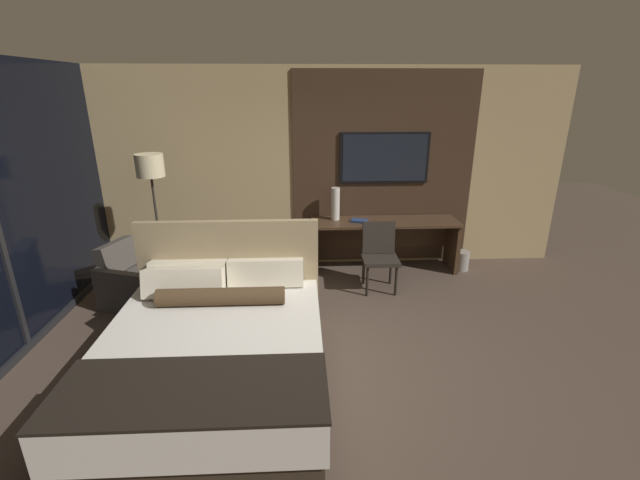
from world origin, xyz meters
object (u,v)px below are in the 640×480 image
(waste_bin, at_px, (461,260))
(armchair_by_window, at_px, (139,282))
(desk_chair, at_px, (379,251))
(floor_lamp, at_px, (151,177))
(book, at_px, (359,221))
(desk, at_px, (384,235))
(bed, at_px, (215,350))
(vase_tall, at_px, (335,204))
(tv, at_px, (384,158))

(waste_bin, bearing_deg, armchair_by_window, -169.85)
(desk_chair, xyz_separation_m, floor_lamp, (-2.86, 0.22, 0.95))
(floor_lamp, relative_size, book, 6.71)
(desk, height_order, armchair_by_window, armchair_by_window)
(book, bearing_deg, bed, -123.26)
(desk, bearing_deg, desk_chair, -105.87)
(floor_lamp, bearing_deg, vase_tall, 10.90)
(tv, relative_size, floor_lamp, 0.72)
(tv, distance_m, book, 0.95)
(vase_tall, bearing_deg, tv, 13.93)
(waste_bin, bearing_deg, desk, 174.85)
(tv, height_order, armchair_by_window, tv)
(desk, xyz_separation_m, book, (-0.37, -0.07, 0.24))
(vase_tall, bearing_deg, waste_bin, -4.91)
(floor_lamp, bearing_deg, desk, 7.41)
(desk, distance_m, vase_tall, 0.84)
(desk_chair, bearing_deg, armchair_by_window, -174.38)
(desk, height_order, desk_chair, desk_chair)
(desk_chair, relative_size, book, 3.35)
(tv, xyz_separation_m, armchair_by_window, (-3.19, -1.10, -1.32))
(desk_chair, height_order, vase_tall, vase_tall)
(bed, height_order, armchair_by_window, bed)
(tv, xyz_separation_m, vase_tall, (-0.70, -0.17, -0.61))
(armchair_by_window, distance_m, vase_tall, 2.76)
(floor_lamp, distance_m, waste_bin, 4.38)
(tv, distance_m, floor_lamp, 3.10)
(floor_lamp, relative_size, waste_bin, 6.24)
(vase_tall, bearing_deg, bed, -116.30)
(bed, distance_m, vase_tall, 2.92)
(floor_lamp, height_order, book, floor_lamp)
(book, bearing_deg, tv, 39.27)
(tv, relative_size, desk_chair, 1.44)
(bed, distance_m, tv, 3.58)
(desk, bearing_deg, armchair_by_window, -164.63)
(desk, height_order, floor_lamp, floor_lamp)
(bed, xyz_separation_m, waste_bin, (3.10, 2.40, -0.20))
(desk, relative_size, waste_bin, 7.36)
(desk, xyz_separation_m, desk_chair, (-0.17, -0.61, -0.00))
(armchair_by_window, bearing_deg, book, -55.32)
(bed, height_order, vase_tall, bed)
(book, bearing_deg, armchair_by_window, -164.11)
(armchair_by_window, bearing_deg, desk, -55.85)
(vase_tall, distance_m, waste_bin, 2.02)
(tv, height_order, book, tv)
(tv, relative_size, waste_bin, 4.48)
(desk_chair, bearing_deg, book, 110.52)
(floor_lamp, relative_size, vase_tall, 3.81)
(desk, bearing_deg, vase_tall, 175.48)
(bed, bearing_deg, floor_lamp, 117.00)
(armchair_by_window, height_order, vase_tall, vase_tall)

